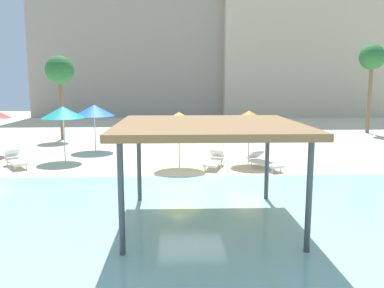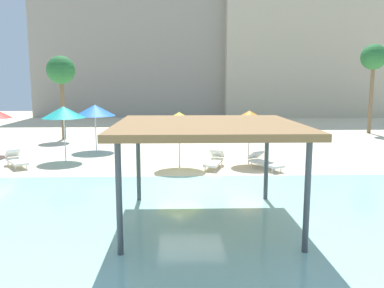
% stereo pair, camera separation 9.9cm
% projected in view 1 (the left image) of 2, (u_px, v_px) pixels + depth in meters
% --- Properties ---
extents(ground_plane, '(80.00, 80.00, 0.00)m').
position_uv_depth(ground_plane, '(191.00, 186.00, 14.89)').
color(ground_plane, beige).
extents(lagoon_water, '(44.00, 13.50, 0.04)m').
position_uv_depth(lagoon_water, '(199.00, 241.00, 9.70)').
color(lagoon_water, '#99D1C6').
rests_on(lagoon_water, ground).
extents(shade_pavilion, '(4.88, 4.88, 2.79)m').
position_uv_depth(shade_pavilion, '(209.00, 128.00, 10.64)').
color(shade_pavilion, '#42474C').
rests_on(shade_pavilion, ground).
extents(beach_umbrella_orange_0, '(2.00, 2.00, 2.56)m').
position_uv_depth(beach_umbrella_orange_0, '(249.00, 117.00, 18.60)').
color(beach_umbrella_orange_0, silver).
rests_on(beach_umbrella_orange_0, ground).
extents(beach_umbrella_teal_2, '(2.09, 2.09, 2.71)m').
position_uv_depth(beach_umbrella_teal_2, '(63.00, 112.00, 19.38)').
color(beach_umbrella_teal_2, silver).
rests_on(beach_umbrella_teal_2, ground).
extents(beach_umbrella_blue_3, '(2.30, 2.30, 2.63)m').
position_uv_depth(beach_umbrella_blue_3, '(94.00, 110.00, 22.28)').
color(beach_umbrella_blue_3, silver).
rests_on(beach_umbrella_blue_3, ground).
extents(beach_umbrella_yellow_5, '(2.24, 2.24, 2.55)m').
position_uv_depth(beach_umbrella_yellow_5, '(179.00, 119.00, 17.70)').
color(beach_umbrella_yellow_5, silver).
rests_on(beach_umbrella_yellow_5, ground).
extents(lounge_chair_0, '(1.41, 1.96, 0.74)m').
position_uv_depth(lounge_chair_0, '(263.00, 161.00, 17.89)').
color(lounge_chair_0, white).
rests_on(lounge_chair_0, ground).
extents(lounge_chair_1, '(1.58, 1.90, 0.74)m').
position_uv_depth(lounge_chair_1, '(15.00, 160.00, 18.28)').
color(lounge_chair_1, white).
rests_on(lounge_chair_1, ground).
extents(lounge_chair_2, '(1.12, 1.99, 0.74)m').
position_uv_depth(lounge_chair_2, '(214.00, 160.00, 18.15)').
color(lounge_chair_2, white).
rests_on(lounge_chair_2, ground).
extents(palm_tree_0, '(1.90, 1.90, 6.70)m').
position_uv_depth(palm_tree_0, '(372.00, 59.00, 29.71)').
color(palm_tree_0, brown).
rests_on(palm_tree_0, ground).
extents(palm_tree_1, '(1.90, 1.90, 5.64)m').
position_uv_depth(palm_tree_1, '(60.00, 72.00, 26.63)').
color(palm_tree_1, brown).
rests_on(palm_tree_1, ground).
extents(hotel_block_0, '(23.13, 9.99, 19.14)m').
position_uv_depth(hotel_block_0, '(138.00, 34.00, 47.71)').
color(hotel_block_0, '#9E9384').
rests_on(hotel_block_0, ground).
extents(hotel_block_1, '(19.60, 8.27, 21.39)m').
position_uv_depth(hotel_block_1, '(306.00, 23.00, 45.94)').
color(hotel_block_1, beige).
rests_on(hotel_block_1, ground).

